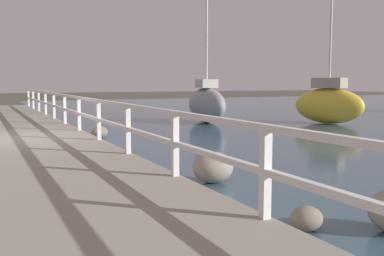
% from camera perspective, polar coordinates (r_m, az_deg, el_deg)
% --- Properties ---
extents(ground_plane, '(120.00, 120.00, 0.00)m').
position_cam_1_polar(ground_plane, '(12.90, -21.05, -2.33)').
color(ground_plane, '#4C473D').
extents(dock_walkway, '(3.90, 36.00, 0.25)m').
position_cam_1_polar(dock_walkway, '(12.88, -21.07, -1.77)').
color(dock_walkway, gray).
rests_on(dock_walkway, ground).
extents(railing, '(0.10, 32.50, 1.05)m').
position_cam_1_polar(railing, '(13.07, -13.09, 2.27)').
color(railing, white).
rests_on(railing, dock_walkway).
extents(boulder_far_strip, '(0.52, 0.46, 0.39)m').
position_cam_1_polar(boulder_far_strip, '(14.21, -11.67, -0.54)').
color(boulder_far_strip, slate).
rests_on(boulder_far_strip, ground).
extents(boulder_mid_strip, '(0.72, 0.65, 0.54)m').
position_cam_1_polar(boulder_mid_strip, '(7.87, 2.68, -5.01)').
color(boulder_mid_strip, gray).
rests_on(boulder_mid_strip, ground).
extents(boulder_water_edge, '(0.40, 0.36, 0.30)m').
position_cam_1_polar(boulder_water_edge, '(5.59, 14.35, -11.08)').
color(boulder_water_edge, slate).
rests_on(boulder_water_edge, ground).
extents(sailboat_yellow, '(2.07, 3.23, 7.69)m').
position_cam_1_polar(sailboat_yellow, '(19.66, 16.96, 3.04)').
color(sailboat_yellow, gold).
rests_on(sailboat_yellow, water_surface).
extents(sailboat_gray, '(1.27, 3.28, 6.57)m').
position_cam_1_polar(sailboat_gray, '(19.21, 1.85, 3.10)').
color(sailboat_gray, gray).
rests_on(sailboat_gray, water_surface).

